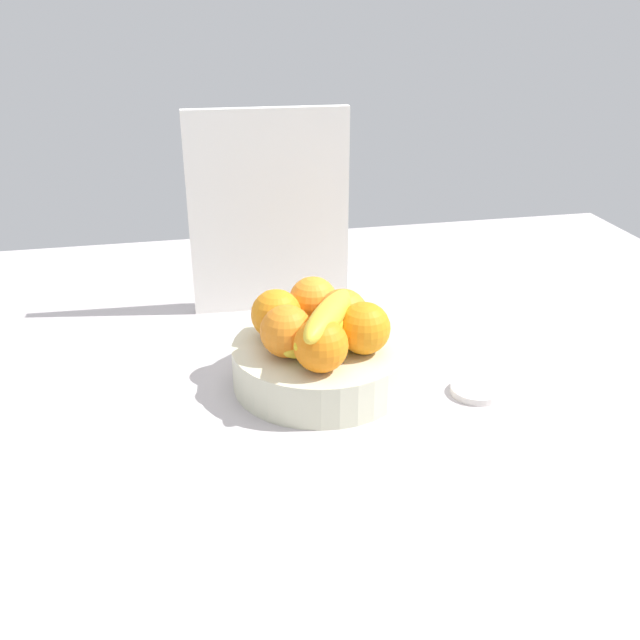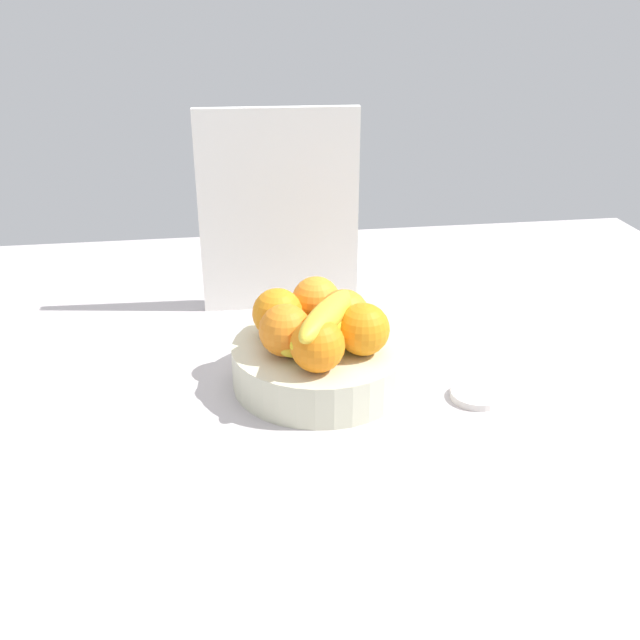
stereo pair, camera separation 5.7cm
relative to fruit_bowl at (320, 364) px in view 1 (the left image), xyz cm
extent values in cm
cube|color=#B6AEB0|center=(-2.36, 1.86, -4.67)|extent=(180.00, 140.00, 3.00)
cylinder|color=beige|center=(0.00, 0.00, 0.00)|extent=(26.00, 26.00, 6.35)
sphere|color=orange|center=(-5.83, 3.72, 6.95)|extent=(7.54, 7.54, 7.54)
sphere|color=orange|center=(-5.28, -2.19, 6.95)|extent=(7.54, 7.54, 7.54)
sphere|color=orange|center=(-1.43, -7.40, 6.95)|extent=(7.54, 7.54, 7.54)
sphere|color=orange|center=(5.68, -3.47, 6.95)|extent=(7.54, 7.54, 7.54)
sphere|color=orange|center=(3.83, 2.26, 6.95)|extent=(7.54, 7.54, 7.54)
sphere|color=orange|center=(0.49, 7.54, 6.95)|extent=(7.54, 7.54, 7.54)
ellipsoid|color=yellow|center=(1.66, -2.30, 5.17)|extent=(17.27, 10.01, 4.00)
ellipsoid|color=yellow|center=(1.35, -3.08, 7.37)|extent=(15.62, 13.96, 4.00)
ellipsoid|color=yellow|center=(0.46, -3.77, 9.57)|extent=(12.32, 16.57, 4.00)
cube|color=white|center=(-3.03, 28.91, 14.83)|extent=(28.05, 2.95, 36.00)
cylinder|color=silver|center=(21.68, -7.88, -2.66)|extent=(7.41, 7.41, 1.03)
camera|label=1|loc=(-19.21, -91.50, 51.06)|focal=40.17mm
camera|label=2|loc=(-13.64, -92.50, 51.06)|focal=40.17mm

